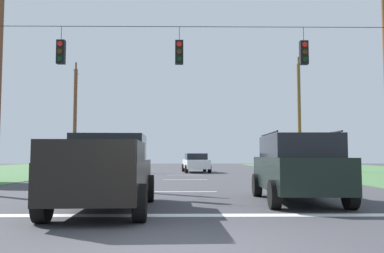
% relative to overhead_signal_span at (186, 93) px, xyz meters
% --- Properties ---
extents(ground_plane, '(120.00, 120.00, 0.00)m').
position_rel_overhead_signal_span_xyz_m(ground_plane, '(-0.07, -9.68, -3.83)').
color(ground_plane, '#3D3D42').
extents(stop_bar_stripe, '(15.85, 0.45, 0.01)m').
position_rel_overhead_signal_span_xyz_m(stop_bar_stripe, '(-0.07, -6.22, -3.82)').
color(stop_bar_stripe, white).
rests_on(stop_bar_stripe, ground).
extents(lane_dash_0, '(2.50, 0.15, 0.01)m').
position_rel_overhead_signal_span_xyz_m(lane_dash_0, '(-0.07, -0.22, -3.82)').
color(lane_dash_0, white).
rests_on(lane_dash_0, ground).
extents(lane_dash_1, '(2.50, 0.15, 0.01)m').
position_rel_overhead_signal_span_xyz_m(lane_dash_1, '(-0.07, 7.27, -3.82)').
color(lane_dash_1, white).
rests_on(lane_dash_1, ground).
extents(lane_dash_2, '(2.50, 0.15, 0.01)m').
position_rel_overhead_signal_span_xyz_m(lane_dash_2, '(-0.07, 12.62, -3.82)').
color(lane_dash_2, white).
rests_on(lane_dash_2, ground).
extents(overhead_signal_span, '(18.57, 0.31, 7.00)m').
position_rel_overhead_signal_span_xyz_m(overhead_signal_span, '(0.00, 0.00, 0.00)').
color(overhead_signal_span, brown).
rests_on(overhead_signal_span, ground).
extents(pickup_truck, '(2.47, 5.48, 1.95)m').
position_rel_overhead_signal_span_xyz_m(pickup_truck, '(-2.01, -5.27, -2.86)').
color(pickup_truck, black).
rests_on(pickup_truck, ground).
extents(suv_black, '(2.35, 4.86, 2.05)m').
position_rel_overhead_signal_span_xyz_m(suv_black, '(3.35, -3.65, -2.77)').
color(suv_black, black).
rests_on(suv_black, ground).
extents(distant_car_crossing_white, '(2.33, 4.45, 1.52)m').
position_rel_overhead_signal_span_xyz_m(distant_car_crossing_white, '(0.76, 16.84, -3.04)').
color(distant_car_crossing_white, silver).
rests_on(distant_car_crossing_white, ground).
extents(utility_pole_far_right, '(0.30, 1.73, 10.00)m').
position_rel_overhead_signal_span_xyz_m(utility_pole_far_right, '(9.80, 18.96, 1.01)').
color(utility_pole_far_right, brown).
rests_on(utility_pole_far_right, ground).
extents(utility_pole_far_left, '(0.31, 1.69, 9.70)m').
position_rel_overhead_signal_span_xyz_m(utility_pole_far_left, '(-9.94, 20.00, 0.86)').
color(utility_pole_far_left, brown).
rests_on(utility_pole_far_left, ground).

